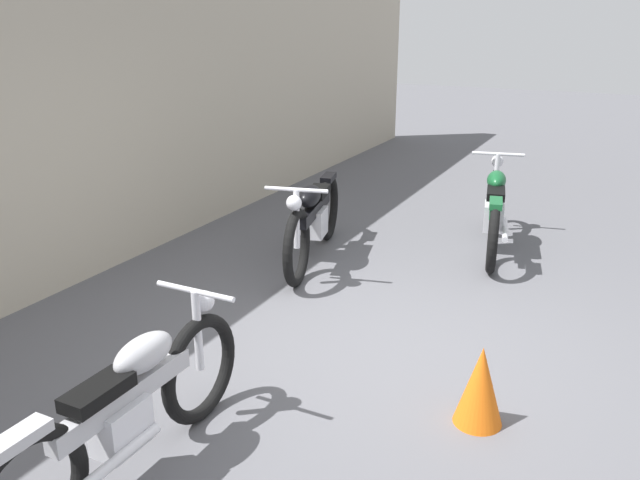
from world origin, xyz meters
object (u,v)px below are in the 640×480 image
at_px(traffic_cone, 480,386).
at_px(motorcycle_black, 313,218).
at_px(motorcycle_silver, 129,409).
at_px(motorcycle_green, 494,209).

relative_size(traffic_cone, motorcycle_black, 0.25).
xyz_separation_m(traffic_cone, motorcycle_black, (2.17, 2.32, 0.20)).
xyz_separation_m(motorcycle_silver, motorcycle_black, (3.58, 0.67, 0.03)).
bearing_deg(traffic_cone, motorcycle_green, 11.11).
height_order(motorcycle_black, motorcycle_green, motorcycle_black).
xyz_separation_m(traffic_cone, motorcycle_silver, (-1.41, 1.65, 0.17)).
distance_m(traffic_cone, motorcycle_silver, 2.18).
bearing_deg(traffic_cone, motorcycle_black, 46.82).
distance_m(traffic_cone, motorcycle_green, 3.48).
distance_m(motorcycle_black, motorcycle_green, 2.06).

